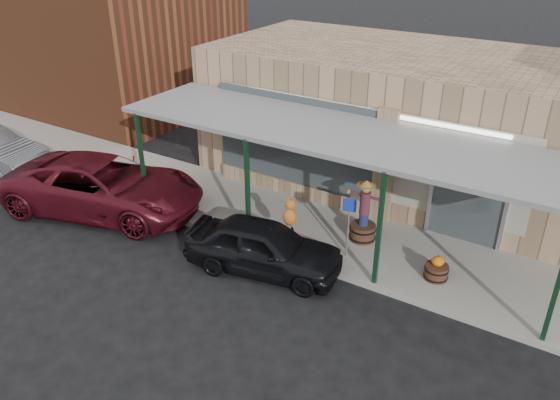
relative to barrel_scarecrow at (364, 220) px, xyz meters
The scene contains 10 objects.
ground 3.91m from the barrel_scarecrow, 101.37° to the right, with size 120.00×120.00×0.00m, color black.
sidewalk 1.02m from the barrel_scarecrow, 167.81° to the right, with size 40.00×3.20×0.15m, color gray.
storefront 4.66m from the barrel_scarecrow, 99.77° to the left, with size 12.00×6.25×4.20m.
awning 2.40m from the barrel_scarecrow, 165.05° to the right, with size 12.00×3.00×3.04m.
block_buildings_near 6.35m from the barrel_scarecrow, 77.06° to the left, with size 61.00×8.00×8.00m.
barrel_scarecrow is the anchor object (origin of this frame).
barrel_pumpkin 2.36m from the barrel_scarecrow, 17.57° to the right, with size 0.59×0.59×0.65m.
handicap_sign 1.06m from the barrel_scarecrow, 90.59° to the right, with size 0.33×0.11×1.62m.
parked_sedan 2.84m from the barrel_scarecrow, 123.67° to the right, with size 4.11×2.27×1.66m.
car_maroon 7.60m from the barrel_scarecrow, 162.39° to the right, with size 2.69×5.84×1.62m, color #50101A.
Camera 1 is at (5.49, -7.95, 7.82)m, focal length 35.00 mm.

